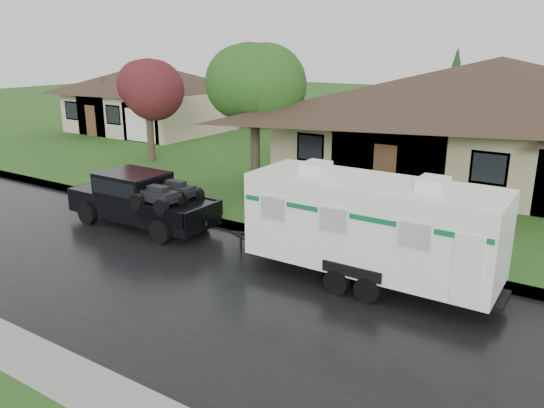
# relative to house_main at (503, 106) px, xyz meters

# --- Properties ---
(ground) EXTENTS (140.00, 140.00, 0.00)m
(ground) POSITION_rel_house_main_xyz_m (-2.29, -13.84, -3.59)
(ground) COLOR #26561A
(ground) RESTS_ON ground
(road) EXTENTS (140.00, 8.00, 0.01)m
(road) POSITION_rel_house_main_xyz_m (-2.29, -15.84, -3.59)
(road) COLOR black
(road) RESTS_ON ground
(curb) EXTENTS (140.00, 0.50, 0.15)m
(curb) POSITION_rel_house_main_xyz_m (-2.29, -11.59, -3.52)
(curb) COLOR gray
(curb) RESTS_ON ground
(lawn) EXTENTS (140.00, 26.00, 0.15)m
(lawn) POSITION_rel_house_main_xyz_m (-2.29, 1.16, -3.52)
(lawn) COLOR #26561A
(lawn) RESTS_ON ground
(house_main) EXTENTS (19.44, 10.80, 6.90)m
(house_main) POSITION_rel_house_main_xyz_m (0.00, 0.00, 0.00)
(house_main) COLOR tan
(house_main) RESTS_ON lawn
(house_far) EXTENTS (10.80, 8.64, 5.80)m
(house_far) POSITION_rel_house_main_xyz_m (-24.07, 2.02, -0.62)
(house_far) COLOR #C3AE91
(house_far) RESTS_ON lawn
(tree_left_green) EXTENTS (3.76, 3.76, 6.22)m
(tree_left_green) POSITION_rel_house_main_xyz_m (-8.94, -6.64, 0.87)
(tree_left_green) COLOR #382B1E
(tree_left_green) RESTS_ON lawn
(tree_red) EXTENTS (3.27, 3.27, 5.41)m
(tree_red) POSITION_rel_house_main_xyz_m (-16.68, -5.44, 0.31)
(tree_red) COLOR #382B1E
(tree_red) RESTS_ON lawn
(shrub_row) EXTENTS (13.60, 1.00, 1.00)m
(shrub_row) POSITION_rel_house_main_xyz_m (-0.29, -4.54, -2.94)
(shrub_row) COLOR #143814
(shrub_row) RESTS_ON lawn
(pickup_truck) EXTENTS (5.72, 2.18, 1.91)m
(pickup_truck) POSITION_rel_house_main_xyz_m (-9.45, -13.16, -2.57)
(pickup_truck) COLOR black
(pickup_truck) RESTS_ON ground
(travel_trailer) EXTENTS (7.06, 2.48, 3.17)m
(travel_trailer) POSITION_rel_house_main_xyz_m (-0.65, -13.16, -1.91)
(travel_trailer) COLOR white
(travel_trailer) RESTS_ON ground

